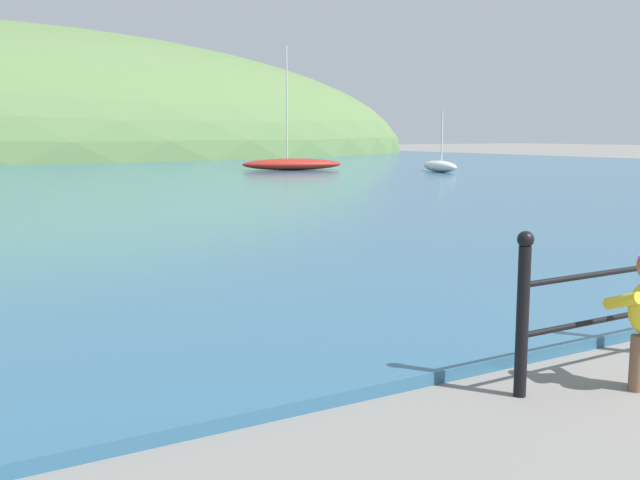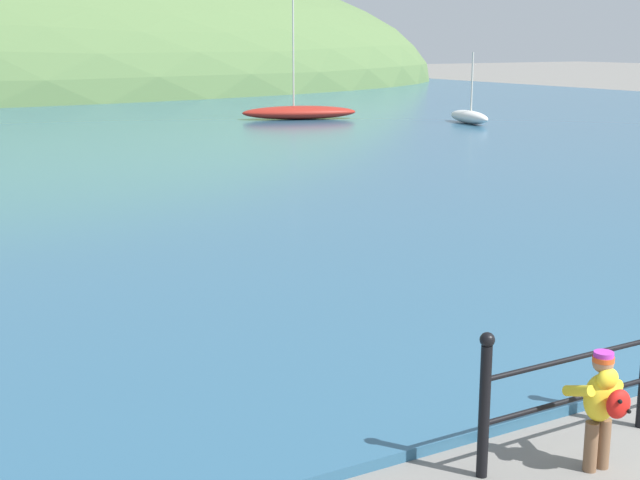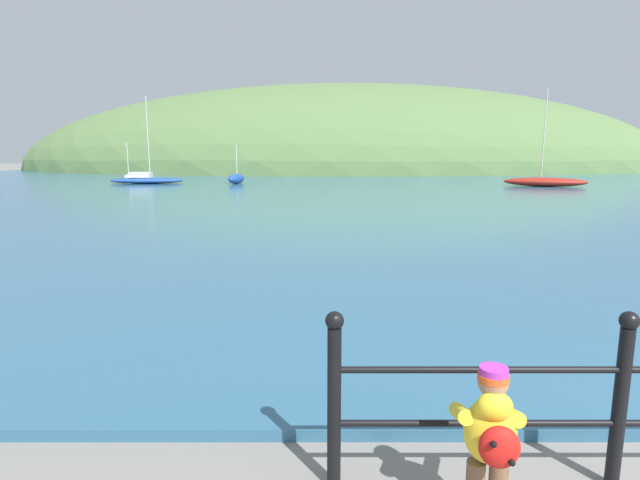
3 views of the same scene
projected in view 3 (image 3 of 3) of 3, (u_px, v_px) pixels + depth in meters
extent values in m
cube|color=#2D5B7A|center=(372.00, 185.00, 33.35)|extent=(80.00, 60.00, 0.10)
ellipsoid|color=#567542|center=(347.00, 169.00, 65.99)|extent=(81.97, 45.08, 21.34)
cylinder|color=black|center=(335.00, 409.00, 3.23)|extent=(0.09, 0.09, 1.10)
sphere|color=black|center=(336.00, 321.00, 3.12)|extent=(0.12, 0.12, 0.12)
cylinder|color=black|center=(621.00, 409.00, 3.22)|extent=(0.09, 0.09, 1.10)
sphere|color=black|center=(631.00, 321.00, 3.12)|extent=(0.12, 0.12, 0.12)
ellipsoid|color=yellow|center=(491.00, 431.00, 2.85)|extent=(0.32, 0.24, 0.40)
ellipsoid|color=yellow|center=(496.00, 407.00, 2.76)|extent=(0.21, 0.14, 0.18)
cylinder|color=yellow|center=(462.00, 414.00, 2.94)|extent=(0.12, 0.32, 0.19)
cylinder|color=yellow|center=(512.00, 416.00, 2.91)|extent=(0.12, 0.32, 0.19)
sphere|color=#A37556|center=(495.00, 383.00, 2.80)|extent=(0.17, 0.17, 0.17)
cylinder|color=#E5511E|center=(495.00, 378.00, 2.79)|extent=(0.17, 0.17, 0.04)
cylinder|color=#B233AD|center=(495.00, 371.00, 2.78)|extent=(0.16, 0.16, 0.04)
ellipsoid|color=red|center=(501.00, 448.00, 2.65)|extent=(0.23, 0.15, 0.24)
sphere|color=black|center=(495.00, 445.00, 2.58)|extent=(0.04, 0.04, 0.04)
sphere|color=black|center=(513.00, 463.00, 2.59)|extent=(0.04, 0.04, 0.04)
ellipsoid|color=#1E4793|center=(238.00, 179.00, 33.92)|extent=(1.17, 2.53, 0.67)
cylinder|color=beige|center=(238.00, 159.00, 33.82)|extent=(0.07, 0.07, 1.95)
ellipsoid|color=#1E4793|center=(148.00, 181.00, 34.03)|extent=(5.01, 2.07, 0.41)
cube|color=silver|center=(142.00, 175.00, 33.94)|extent=(1.43, 1.05, 0.37)
cylinder|color=beige|center=(149.00, 137.00, 33.54)|extent=(0.07, 0.07, 5.39)
ellipsoid|color=silver|center=(131.00, 177.00, 38.69)|extent=(1.61, 3.10, 0.44)
cylinder|color=beige|center=(129.00, 158.00, 38.30)|extent=(0.07, 0.07, 2.41)
ellipsoid|color=maroon|center=(547.00, 182.00, 31.09)|extent=(5.06, 2.96, 0.56)
cylinder|color=beige|center=(546.00, 134.00, 30.66)|extent=(0.07, 0.07, 5.36)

